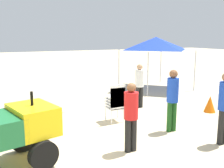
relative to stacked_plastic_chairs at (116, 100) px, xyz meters
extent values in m
plane|color=beige|center=(-1.00, -1.50, -0.70)|extent=(80.00, 80.00, 0.00)
cube|color=yellow|center=(-2.70, -1.40, 0.20)|extent=(1.03, 1.26, 0.60)
cylinder|color=black|center=(-2.70, -1.40, 0.65)|extent=(0.07, 0.07, 0.30)
cylinder|color=black|center=(-2.88, -0.88, -0.40)|extent=(0.63, 0.31, 0.60)
cylinder|color=black|center=(-2.62, -1.95, -0.40)|extent=(0.63, 0.31, 0.60)
cube|color=white|center=(0.00, 0.10, -0.26)|extent=(0.48, 0.48, 0.04)
cube|color=white|center=(0.00, -0.12, -0.06)|extent=(0.48, 0.04, 0.40)
cube|color=white|center=(0.00, 0.10, -0.17)|extent=(0.48, 0.48, 0.04)
cube|color=white|center=(0.00, -0.12, 0.03)|extent=(0.48, 0.04, 0.40)
cube|color=white|center=(0.00, 0.10, -0.08)|extent=(0.48, 0.48, 0.04)
cube|color=white|center=(0.00, -0.12, 0.12)|extent=(0.48, 0.04, 0.40)
cube|color=white|center=(0.00, 0.10, 0.01)|extent=(0.48, 0.48, 0.04)
cube|color=white|center=(0.00, -0.12, 0.21)|extent=(0.48, 0.04, 0.40)
cube|color=white|center=(0.00, 0.10, 0.10)|extent=(0.48, 0.48, 0.04)
cube|color=white|center=(0.00, -0.12, 0.30)|extent=(0.48, 0.04, 0.40)
cylinder|color=white|center=(0.21, 0.31, -0.49)|extent=(0.04, 0.04, 0.42)
cylinder|color=white|center=(-0.21, 0.31, -0.49)|extent=(0.04, 0.04, 0.42)
cylinder|color=white|center=(0.21, -0.11, -0.49)|extent=(0.04, 0.04, 0.42)
cylinder|color=white|center=(-0.21, -0.11, -0.49)|extent=(0.04, 0.04, 0.42)
ellipsoid|color=white|center=(-2.38, 1.78, -0.66)|extent=(1.98, 0.33, 0.08)
ellipsoid|color=white|center=(-2.35, 1.75, -0.58)|extent=(2.60, 0.31, 0.08)
ellipsoid|color=green|center=(-2.41, 1.71, -0.50)|extent=(2.09, 0.51, 0.08)
cylinder|color=#194C19|center=(0.96, -1.37, -0.28)|extent=(0.14, 0.14, 0.84)
cylinder|color=#194C19|center=(1.12, -1.37, -0.28)|extent=(0.14, 0.14, 0.84)
cylinder|color=#193FB2|center=(1.04, -1.37, 0.48)|extent=(0.32, 0.32, 0.67)
sphere|color=brown|center=(1.04, -1.37, 0.93)|extent=(0.23, 0.23, 0.23)
cylinder|color=black|center=(-0.72, -1.99, -0.31)|extent=(0.14, 0.14, 0.78)
cylinder|color=black|center=(-0.56, -1.99, -0.31)|extent=(0.14, 0.14, 0.78)
cylinder|color=red|center=(-0.64, -1.99, 0.39)|extent=(0.32, 0.32, 0.62)
sphere|color=brown|center=(-0.64, -1.99, 0.81)|extent=(0.21, 0.21, 0.21)
cylinder|color=black|center=(1.46, 1.11, -0.30)|extent=(0.14, 0.14, 0.79)
cylinder|color=black|center=(1.62, 1.11, -0.30)|extent=(0.14, 0.14, 0.79)
cylinder|color=white|center=(1.54, 1.11, 0.41)|extent=(0.32, 0.32, 0.63)
sphere|color=tan|center=(1.54, 1.11, 0.83)|extent=(0.21, 0.21, 0.21)
cylinder|color=black|center=(1.54, -2.63, -0.26)|extent=(0.14, 0.14, 0.87)
cylinder|color=#B2B2B7|center=(2.86, 2.53, 0.28)|extent=(0.05, 0.05, 1.95)
cylinder|color=#B2B2B7|center=(5.57, 2.53, 0.28)|extent=(0.05, 0.05, 1.95)
cylinder|color=#B2B2B7|center=(2.86, 5.24, 0.28)|extent=(0.05, 0.05, 1.95)
cylinder|color=#B2B2B7|center=(5.57, 5.24, 0.28)|extent=(0.05, 0.05, 1.95)
pyramid|color=#1938BF|center=(4.21, 3.89, 1.57)|extent=(2.71, 2.71, 0.63)
cone|color=orange|center=(3.46, -0.48, -0.41)|extent=(0.40, 0.40, 0.58)
camera|label=1|loc=(-3.54, -6.90, 1.94)|focal=41.85mm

